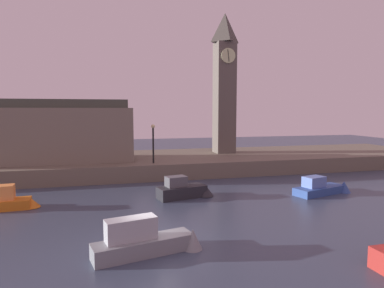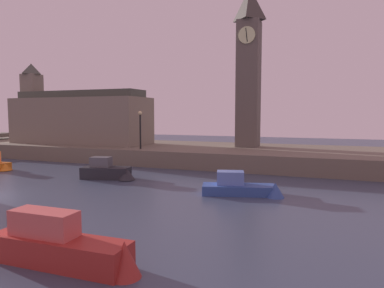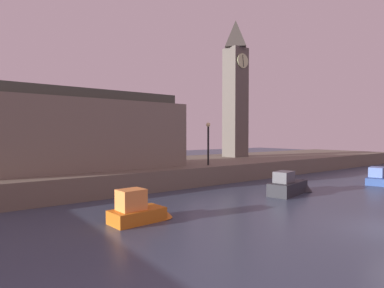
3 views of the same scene
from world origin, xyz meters
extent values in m
plane|color=#384256|center=(0.00, 0.00, 0.00)|extent=(120.00, 120.00, 0.00)
cube|color=#6B6051|center=(0.00, 20.00, 0.75)|extent=(70.00, 12.00, 1.50)
cube|color=#5B544C|center=(11.11, 21.23, 7.72)|extent=(2.15, 2.15, 12.43)
cylinder|color=beige|center=(11.11, 20.10, 12.34)|extent=(1.63, 0.12, 1.63)
cube|color=black|center=(11.11, 20.03, 12.34)|extent=(0.22, 0.04, 1.30)
pyramid|color=#403A35|center=(11.11, 21.23, 15.55)|extent=(2.36, 2.36, 3.23)
cube|color=slate|center=(-7.50, 18.81, 4.04)|extent=(15.82, 5.45, 5.08)
cube|color=#42473D|center=(-7.50, 18.81, 6.98)|extent=(15.03, 3.27, 0.80)
cylinder|color=black|center=(2.12, 15.32, 3.11)|extent=(0.16, 0.16, 3.23)
sphere|color=#F2E099|center=(2.12, 15.32, 4.91)|extent=(0.36, 0.36, 0.36)
cube|color=gray|center=(-0.54, -0.95, 0.36)|extent=(4.62, 2.11, 0.72)
cube|color=#A8ADB2|center=(-1.08, -0.95, 1.21)|extent=(2.33, 1.27, 0.98)
cone|color=gray|center=(1.70, -0.95, 0.40)|extent=(1.22, 1.22, 1.12)
cube|color=orange|center=(-8.20, 8.13, 0.31)|extent=(2.60, 1.54, 0.63)
cube|color=#FF9947|center=(-8.50, 8.13, 1.10)|extent=(1.27, 1.04, 0.95)
cone|color=orange|center=(-6.95, 8.13, 0.34)|extent=(1.31, 1.31, 0.63)
cube|color=#2D4C93|center=(13.65, 6.65, 0.29)|extent=(4.54, 2.56, 0.58)
cube|color=#5B7AC1|center=(13.13, 6.65, 0.98)|extent=(1.81, 1.41, 0.80)
cone|color=#2D4C93|center=(15.80, 6.65, 0.32)|extent=(1.62, 1.62, 1.08)
cube|color=#232328|center=(3.21, 8.14, 0.43)|extent=(3.75, 2.15, 0.86)
cube|color=#515156|center=(2.78, 8.14, 1.23)|extent=(1.63, 1.28, 0.74)
cone|color=#232328|center=(4.97, 8.14, 0.48)|extent=(1.51, 1.51, 0.88)
camera|label=1|loc=(-2.01, -15.38, 6.34)|focal=31.52mm
camera|label=2|loc=(18.35, -13.47, 4.80)|focal=32.51mm
camera|label=3|loc=(-15.01, -5.21, 4.12)|focal=29.79mm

